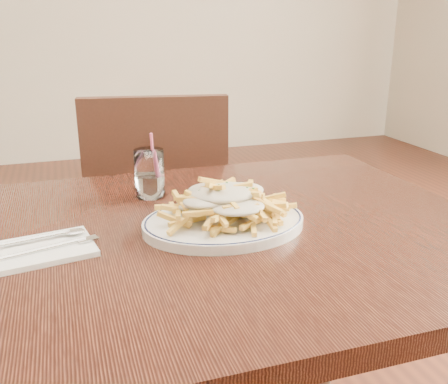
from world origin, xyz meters
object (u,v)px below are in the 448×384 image
object	(u,v)px
chair_far	(158,214)
loaded_fries	(224,199)
table	(176,271)
fries_plate	(224,222)
water_glass	(150,176)

from	to	relation	value
chair_far	loaded_fries	bearing A→B (deg)	-90.06
table	fries_plate	distance (m)	0.13
loaded_fries	water_glass	size ratio (longest dim) A/B	1.84
fries_plate	loaded_fries	size ratio (longest dim) A/B	1.39
table	water_glass	xyz separation A→B (m)	(-0.00, 0.21, 0.12)
chair_far	water_glass	size ratio (longest dim) A/B	6.46
fries_plate	chair_far	bearing A→B (deg)	89.94
loaded_fries	water_glass	xyz separation A→B (m)	(-0.10, 0.22, -0.01)
table	loaded_fries	world-z (taller)	loaded_fries
table	loaded_fries	distance (m)	0.16
chair_far	loaded_fries	size ratio (longest dim) A/B	3.50
loaded_fries	fries_plate	bearing A→B (deg)	0.00
table	loaded_fries	size ratio (longest dim) A/B	4.59
chair_far	water_glass	bearing A→B (deg)	-101.82
chair_far	fries_plate	size ratio (longest dim) A/B	2.51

